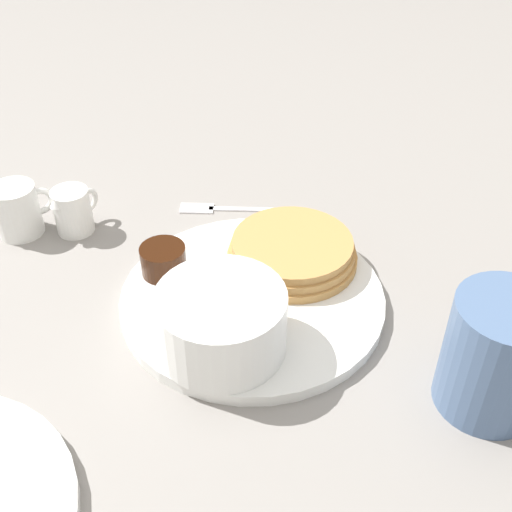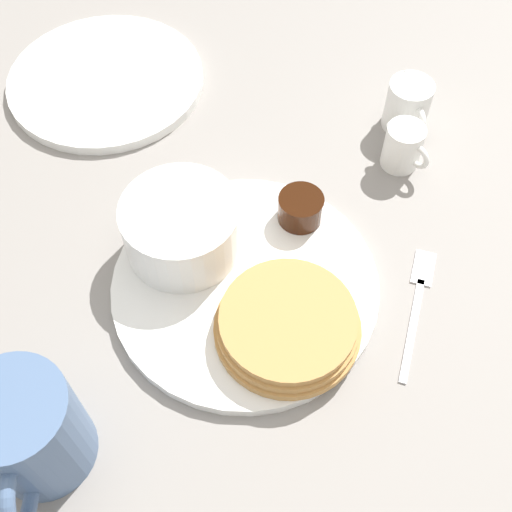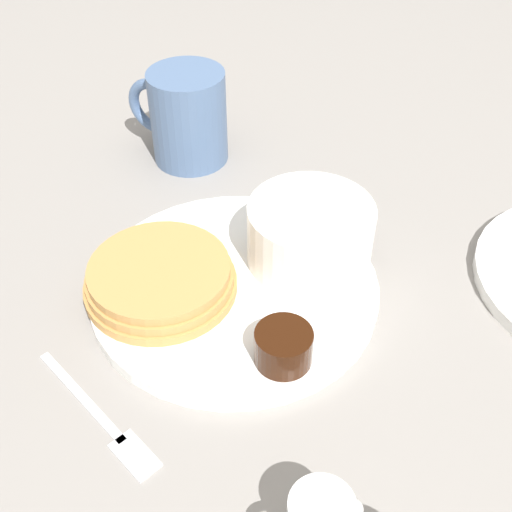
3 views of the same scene
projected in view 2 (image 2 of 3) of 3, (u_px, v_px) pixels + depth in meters
name	position (u px, v px, depth m)	size (l,w,h in m)	color
ground_plane	(245.00, 289.00, 0.62)	(4.00, 4.00, 0.00)	gray
plate	(245.00, 285.00, 0.62)	(0.26, 0.26, 0.01)	white
pancake_stack	(288.00, 324.00, 0.57)	(0.13, 0.13, 0.03)	#B78447
bowl	(181.00, 226.00, 0.61)	(0.11, 0.11, 0.06)	white
syrup_cup	(301.00, 208.00, 0.64)	(0.05, 0.05, 0.03)	black
butter_ramekin	(175.00, 215.00, 0.63)	(0.04, 0.04, 0.04)	white
coffee_mug	(29.00, 434.00, 0.49)	(0.08, 0.12, 0.10)	slate
creamer_pitcher_near	(403.00, 146.00, 0.69)	(0.05, 0.05, 0.05)	white
creamer_pitcher_far	(408.00, 105.00, 0.72)	(0.05, 0.07, 0.06)	white
fork	(418.00, 297.00, 0.61)	(0.04, 0.15, 0.00)	silver
far_plate	(106.00, 80.00, 0.78)	(0.23, 0.23, 0.01)	white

